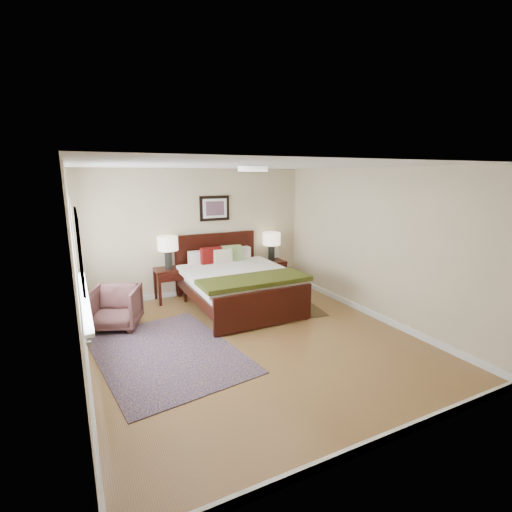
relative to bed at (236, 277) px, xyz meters
name	(u,v)px	position (x,y,z in m)	size (l,w,h in m)	color
floor	(253,339)	(-0.35, -1.40, -0.55)	(5.00, 5.00, 0.00)	brown
back_wall	(198,232)	(-0.35, 1.10, 0.70)	(4.50, 0.04, 2.50)	#C8B391
front_wall	(387,317)	(-0.35, -3.90, 0.70)	(4.50, 0.04, 2.50)	#C8B391
left_wall	(76,276)	(-2.60, -1.40, 0.70)	(0.04, 5.00, 2.50)	#C8B391
right_wall	(374,244)	(1.90, -1.40, 0.70)	(0.04, 5.00, 2.50)	#C8B391
ceiling	(253,166)	(-0.35, -1.40, 1.95)	(4.50, 5.00, 0.02)	white
window	(79,253)	(-2.55, -0.70, 0.82)	(0.11, 2.72, 1.32)	silver
door	(86,356)	(-2.58, -3.15, 0.52)	(0.06, 1.00, 2.18)	silver
ceil_fixture	(253,168)	(-0.35, -1.40, 1.91)	(0.44, 0.44, 0.08)	white
bed	(236,277)	(0.00, 0.00, 0.00)	(1.83, 2.23, 1.20)	black
wall_art	(215,208)	(0.00, 1.07, 1.17)	(0.62, 0.05, 0.50)	black
nightstand_left	(170,275)	(-1.02, 0.84, -0.04)	(0.53, 0.48, 0.64)	black
nightstand_right	(272,270)	(1.20, 0.85, -0.21)	(0.56, 0.42, 0.55)	black
lamp_left	(168,246)	(-1.02, 0.87, 0.52)	(0.38, 0.38, 0.61)	black
lamp_right	(272,241)	(1.20, 0.87, 0.44)	(0.38, 0.38, 0.61)	black
armchair	(115,308)	(-2.10, -0.03, -0.22)	(0.70, 0.72, 0.66)	brown
rug_persian	(167,353)	(-1.59, -1.27, -0.55)	(1.71, 2.41, 0.01)	#0C1140
rug_navy	(297,307)	(0.95, -0.57, -0.55)	(0.72, 1.09, 0.01)	black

